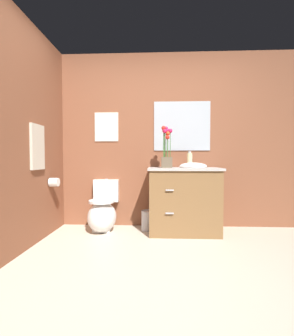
{
  "coord_description": "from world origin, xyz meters",
  "views": [
    {
      "loc": [
        0.02,
        -1.78,
        0.98
      ],
      "look_at": [
        -0.12,
        1.31,
        0.86
      ],
      "focal_mm": 25.33,
      "sensor_mm": 36.0,
      "label": 1
    }
  ],
  "objects": [
    {
      "name": "vanity_cabinet",
      "position": [
        0.36,
        1.36,
        0.44
      ],
      "size": [
        0.94,
        0.56,
        1.04
      ],
      "color": "brown",
      "rests_on": "ground_plane"
    },
    {
      "name": "toilet",
      "position": [
        -0.73,
        1.38,
        0.24
      ],
      "size": [
        0.38,
        0.59,
        0.69
      ],
      "color": "white",
      "rests_on": "ground_plane"
    },
    {
      "name": "wall_poster",
      "position": [
        -0.73,
        1.65,
        1.44
      ],
      "size": [
        0.34,
        0.01,
        0.42
      ],
      "primitive_type": "cube",
      "color": "silver"
    },
    {
      "name": "toilet_paper_roll",
      "position": [
        -1.31,
        1.19,
        0.68
      ],
      "size": [
        0.11,
        0.11,
        0.11
      ],
      "primitive_type": "cylinder",
      "rotation": [
        0.0,
        1.57,
        0.0
      ],
      "color": "white"
    },
    {
      "name": "wall_left",
      "position": [
        -1.41,
        0.5,
        1.25
      ],
      "size": [
        0.05,
        4.64,
        2.5
      ],
      "primitive_type": "cube",
      "color": "brown",
      "rests_on": "ground_plane"
    },
    {
      "name": "soap_bottle",
      "position": [
        0.45,
        1.47,
        0.97
      ],
      "size": [
        0.07,
        0.07,
        0.22
      ],
      "color": "beige",
      "rests_on": "vanity_cabinet"
    },
    {
      "name": "hanging_towel",
      "position": [
        -1.37,
        0.89,
        1.11
      ],
      "size": [
        0.03,
        0.28,
        0.52
      ],
      "primitive_type": "cube",
      "color": "beige"
    },
    {
      "name": "ground_plane",
      "position": [
        0.0,
        0.0,
        0.0
      ],
      "size": [
        9.22,
        9.22,
        0.0
      ],
      "primitive_type": "plane",
      "color": "beige"
    },
    {
      "name": "flower_vase",
      "position": [
        0.13,
        1.32,
        1.07
      ],
      "size": [
        0.14,
        0.14,
        0.55
      ],
      "color": "brown",
      "rests_on": "vanity_cabinet"
    },
    {
      "name": "wall_mirror",
      "position": [
        0.36,
        1.65,
        1.45
      ],
      "size": [
        0.8,
        0.01,
        0.7
      ],
      "primitive_type": "cube",
      "color": "#B2BCC6"
    },
    {
      "name": "wall_back",
      "position": [
        0.2,
        1.68,
        1.25
      ],
      "size": [
        4.3,
        0.05,
        2.5
      ],
      "primitive_type": "cube",
      "color": "brown",
      "rests_on": "ground_plane"
    },
    {
      "name": "trash_bin",
      "position": [
        -0.12,
        1.44,
        0.14
      ],
      "size": [
        0.18,
        0.18,
        0.27
      ],
      "color": "#B7B7BC",
      "rests_on": "ground_plane"
    }
  ]
}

